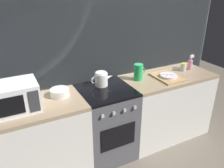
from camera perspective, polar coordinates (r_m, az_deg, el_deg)
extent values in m
plane|color=#6B6054|center=(3.06, -1.36, -16.71)|extent=(8.00, 8.00, 0.00)
cube|color=gray|center=(2.73, -4.64, 7.00)|extent=(3.60, 0.05, 2.40)
cube|color=#A8B2BC|center=(2.71, -4.45, 6.88)|extent=(3.58, 0.01, 2.39)
cube|color=silver|center=(2.61, -20.10, -14.61)|extent=(1.20, 0.60, 0.86)
cube|color=#9E8466|center=(2.37, -21.65, -6.05)|extent=(1.20, 0.60, 0.04)
cube|color=#4C4C51|center=(2.79, -1.45, -9.97)|extent=(0.60, 0.60, 0.87)
cube|color=black|center=(2.57, -1.56, -1.65)|extent=(0.59, 0.59, 0.03)
cube|color=black|center=(2.56, 1.62, -13.12)|extent=(0.42, 0.01, 0.28)
cylinder|color=#B7B7BC|center=(2.29, -2.38, -8.09)|extent=(0.04, 0.02, 0.04)
cylinder|color=#B7B7BC|center=(2.34, 0.48, -7.33)|extent=(0.04, 0.02, 0.04)
cylinder|color=#B7B7BC|center=(2.40, 3.20, -6.58)|extent=(0.04, 0.02, 0.04)
cylinder|color=#B7B7BC|center=(2.45, 5.79, -5.85)|extent=(0.04, 0.02, 0.04)
cube|color=silver|center=(3.23, 13.14, -5.64)|extent=(1.20, 0.60, 0.86)
cube|color=#9E8466|center=(3.03, 13.94, 1.75)|extent=(1.20, 0.60, 0.04)
cube|color=white|center=(2.29, -23.73, -3.07)|extent=(0.46, 0.34, 0.27)
cube|color=black|center=(2.13, -24.75, -5.30)|extent=(0.28, 0.01, 0.17)
cube|color=#333338|center=(2.14, -18.94, -4.14)|extent=(0.09, 0.01, 0.21)
cylinder|color=white|center=(2.63, -2.72, 1.13)|extent=(0.15, 0.15, 0.15)
cylinder|color=white|center=(2.59, -2.76, 2.81)|extent=(0.13, 0.13, 0.02)
cone|color=white|center=(2.66, -0.58, 1.86)|extent=(0.10, 0.04, 0.05)
torus|color=white|center=(2.59, -4.43, 0.94)|extent=(0.08, 0.01, 0.08)
cylinder|color=silver|center=(2.46, -12.97, -2.10)|extent=(0.20, 0.20, 0.08)
cylinder|color=green|center=(2.79, 6.63, 2.98)|extent=(0.11, 0.11, 0.20)
torus|color=green|center=(2.82, 7.78, 3.39)|extent=(0.08, 0.01, 0.08)
cube|color=tan|center=(2.95, 13.69, 1.72)|extent=(0.30, 0.40, 0.02)
cylinder|color=silver|center=(2.93, 13.98, 1.90)|extent=(0.22, 0.22, 0.01)
cylinder|color=silver|center=(2.92, 14.00, 2.15)|extent=(0.21, 0.21, 0.01)
cylinder|color=silver|center=(2.93, 14.32, 2.41)|extent=(0.16, 0.07, 0.01)
cube|color=silver|center=(2.91, 13.60, 2.35)|extent=(0.16, 0.09, 0.00)
cylinder|color=silver|center=(3.23, 17.43, 3.91)|extent=(0.08, 0.08, 0.08)
cylinder|color=#D8D14C|center=(3.21, 17.54, 4.78)|extent=(0.07, 0.07, 0.02)
cylinder|color=pink|center=(3.30, 18.95, 4.56)|extent=(0.06, 0.06, 0.13)
cylinder|color=pink|center=(3.27, 19.15, 5.96)|extent=(0.03, 0.03, 0.04)
cube|color=white|center=(3.27, 19.42, 6.57)|extent=(0.06, 0.02, 0.04)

